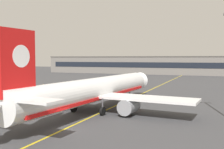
{
  "coord_description": "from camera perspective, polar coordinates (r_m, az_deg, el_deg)",
  "views": [
    {
      "loc": [
        16.67,
        -27.55,
        8.56
      ],
      "look_at": [
        0.73,
        12.98,
        5.88
      ],
      "focal_mm": 42.74,
      "sensor_mm": 36.0,
      "label": 1
    }
  ],
  "objects": [
    {
      "name": "terminal_building",
      "position": [
        142.55,
        17.62,
        1.84
      ],
      "size": [
        167.84,
        12.4,
        9.6
      ],
      "color": "slate",
      "rests_on": "ground"
    },
    {
      "name": "taxiway_centreline",
      "position": [
        60.53,
        5.28,
        -4.63
      ],
      "size": [
        1.87,
        180.0,
        0.01
      ],
      "primitive_type": "cube",
      "rotation": [
        0.0,
        0.0,
        -0.01
      ],
      "color": "yellow",
      "rests_on": "ground"
    },
    {
      "name": "ground_plane",
      "position": [
        33.32,
        -9.56,
        -11.42
      ],
      "size": [
        400.0,
        400.0,
        0.0
      ],
      "primitive_type": "plane",
      "color": "#3D3D3F"
    },
    {
      "name": "service_car_fourth",
      "position": [
        62.73,
        -22.74,
        -3.89
      ],
      "size": [
        2.88,
        4.52,
        1.79
      ],
      "color": "slate",
      "rests_on": "ground"
    },
    {
      "name": "safety_cone_by_nose_gear",
      "position": [
        58.13,
        4.89,
        -4.71
      ],
      "size": [
        0.44,
        0.44,
        0.55
      ],
      "color": "orange",
      "rests_on": "ground"
    },
    {
      "name": "service_car_second",
      "position": [
        71.5,
        -14.49,
        -2.85
      ],
      "size": [
        4.26,
        4.23,
        1.79
      ],
      "color": "#B7B7BC",
      "rests_on": "ground"
    },
    {
      "name": "airliner_foreground",
      "position": [
        42.57,
        -3.92,
        -3.5
      ],
      "size": [
        32.31,
        41.52,
        11.65
      ],
      "color": "white",
      "rests_on": "ground"
    }
  ]
}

